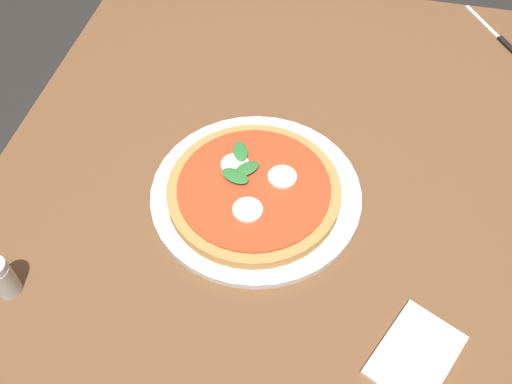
{
  "coord_description": "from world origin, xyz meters",
  "views": [
    {
      "loc": [
        0.52,
        0.07,
        1.45
      ],
      "look_at": [
        -0.01,
        -0.05,
        0.74
      ],
      "focal_mm": 39.23,
      "sensor_mm": 36.0,
      "label": 1
    }
  ],
  "objects_px": {
    "knife": "(499,37)",
    "pepper_shaker": "(1,278)",
    "pizza": "(254,190)",
    "napkin": "(415,355)",
    "serving_tray": "(256,194)",
    "dining_table": "(284,238)"
  },
  "relations": [
    {
      "from": "dining_table",
      "to": "pizza",
      "type": "height_order",
      "value": "pizza"
    },
    {
      "from": "pizza",
      "to": "pepper_shaker",
      "type": "bearing_deg",
      "value": -52.71
    },
    {
      "from": "dining_table",
      "to": "pizza",
      "type": "relative_size",
      "value": 4.48
    },
    {
      "from": "knife",
      "to": "pepper_shaker",
      "type": "relative_size",
      "value": 2.35
    },
    {
      "from": "napkin",
      "to": "pepper_shaker",
      "type": "bearing_deg",
      "value": -87.55
    },
    {
      "from": "pizza",
      "to": "pepper_shaker",
      "type": "relative_size",
      "value": 4.04
    },
    {
      "from": "serving_tray",
      "to": "knife",
      "type": "distance_m",
      "value": 0.65
    },
    {
      "from": "dining_table",
      "to": "pizza",
      "type": "bearing_deg",
      "value": -91.07
    },
    {
      "from": "pizza",
      "to": "knife",
      "type": "bearing_deg",
      "value": 141.82
    },
    {
      "from": "knife",
      "to": "pepper_shaker",
      "type": "xyz_separation_m",
      "value": [
        0.75,
        -0.71,
        0.03
      ]
    },
    {
      "from": "napkin",
      "to": "pepper_shaker",
      "type": "distance_m",
      "value": 0.57
    },
    {
      "from": "knife",
      "to": "serving_tray",
      "type": "bearing_deg",
      "value": -38.37
    },
    {
      "from": "pizza",
      "to": "pepper_shaker",
      "type": "xyz_separation_m",
      "value": [
        0.23,
        -0.31,
        0.01
      ]
    },
    {
      "from": "serving_tray",
      "to": "napkin",
      "type": "height_order",
      "value": "serving_tray"
    },
    {
      "from": "serving_tray",
      "to": "pizza",
      "type": "height_order",
      "value": "pizza"
    },
    {
      "from": "dining_table",
      "to": "pepper_shaker",
      "type": "relative_size",
      "value": 18.11
    },
    {
      "from": "serving_tray",
      "to": "pizza",
      "type": "bearing_deg",
      "value": -18.87
    },
    {
      "from": "knife",
      "to": "pepper_shaker",
      "type": "bearing_deg",
      "value": -43.57
    },
    {
      "from": "pizza",
      "to": "knife",
      "type": "xyz_separation_m",
      "value": [
        -0.51,
        0.4,
        -0.02
      ]
    },
    {
      "from": "serving_tray",
      "to": "knife",
      "type": "bearing_deg",
      "value": 141.63
    },
    {
      "from": "pizza",
      "to": "napkin",
      "type": "height_order",
      "value": "pizza"
    },
    {
      "from": "dining_table",
      "to": "serving_tray",
      "type": "xyz_separation_m",
      "value": [
        -0.01,
        -0.05,
        0.1
      ]
    }
  ]
}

